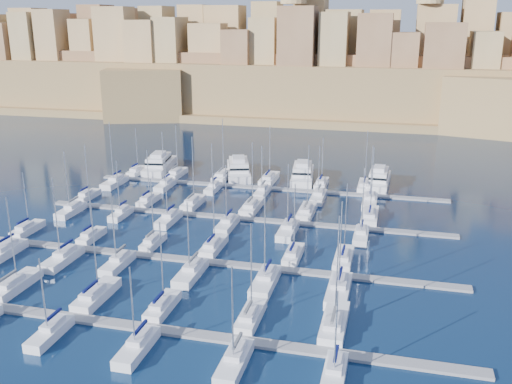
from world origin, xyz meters
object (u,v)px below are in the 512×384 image
(sailboat_2, at_px, (96,295))
(motor_yacht_d, at_px, (379,179))
(sailboat_4, at_px, (250,317))
(motor_yacht_a, at_px, (159,164))
(motor_yacht_b, at_px, (239,169))
(motor_yacht_c, at_px, (302,174))

(sailboat_2, xyz_separation_m, motor_yacht_d, (36.96, 69.36, 0.96))
(sailboat_2, height_order, sailboat_4, sailboat_2)
(motor_yacht_a, distance_m, motor_yacht_b, 21.84)
(motor_yacht_b, relative_size, motor_yacht_c, 1.10)
(motor_yacht_b, bearing_deg, sailboat_4, -73.04)
(sailboat_4, bearing_deg, motor_yacht_d, 78.80)
(sailboat_4, relative_size, motor_yacht_a, 0.77)
(sailboat_4, xyz_separation_m, motor_yacht_d, (13.85, 69.96, 0.98))
(sailboat_2, relative_size, sailboat_4, 1.17)
(motor_yacht_a, bearing_deg, motor_yacht_b, 0.81)
(motor_yacht_b, distance_m, motor_yacht_d, 35.57)
(motor_yacht_a, relative_size, motor_yacht_d, 1.14)
(motor_yacht_a, bearing_deg, motor_yacht_c, -0.54)
(sailboat_2, xyz_separation_m, motor_yacht_b, (1.42, 70.57, 0.96))
(sailboat_4, distance_m, motor_yacht_b, 74.40)
(motor_yacht_b, bearing_deg, motor_yacht_a, -179.19)
(sailboat_4, bearing_deg, motor_yacht_c, 93.97)
(motor_yacht_a, distance_m, motor_yacht_c, 38.64)
(sailboat_4, distance_m, motor_yacht_a, 83.17)
(sailboat_2, height_order, motor_yacht_a, sailboat_2)
(motor_yacht_b, distance_m, motor_yacht_c, 16.81)
(motor_yacht_a, xyz_separation_m, motor_yacht_c, (38.64, -0.36, 0.00))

